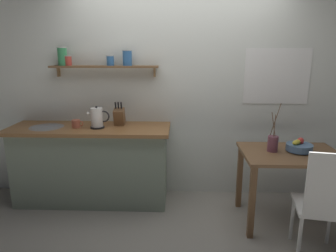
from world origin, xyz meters
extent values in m
plane|color=gray|center=(0.00, 0.00, 0.00)|extent=(14.00, 14.00, 0.00)
cube|color=silver|center=(0.20, 0.65, 1.35)|extent=(6.80, 0.10, 2.70)
cube|color=white|center=(1.15, 0.59, 1.47)|extent=(0.75, 0.01, 0.64)
cube|color=silver|center=(1.15, 0.60, 1.47)|extent=(0.69, 0.01, 0.58)
cube|color=gray|center=(-1.00, 0.32, 0.44)|extent=(1.74, 0.52, 0.88)
cube|color=brown|center=(-1.00, 0.30, 0.90)|extent=(1.83, 0.63, 0.04)
cylinder|color=#B7BABF|center=(-1.48, 0.28, 0.91)|extent=(0.38, 0.38, 0.01)
cube|color=brown|center=(-0.84, 0.49, 1.58)|extent=(1.23, 0.18, 0.02)
cube|color=#99754C|center=(-1.40, 0.57, 1.52)|extent=(0.02, 0.06, 0.12)
cube|color=#99754C|center=(-0.27, 0.57, 1.52)|extent=(0.02, 0.06, 0.12)
cylinder|color=#388E56|center=(-1.31, 0.49, 1.69)|extent=(0.10, 0.10, 0.20)
cylinder|color=silver|center=(-1.31, 0.49, 1.80)|extent=(0.11, 0.11, 0.01)
cylinder|color=#BC4238|center=(-1.25, 0.49, 1.65)|extent=(0.08, 0.08, 0.10)
cylinder|color=silver|center=(-1.25, 0.49, 1.70)|extent=(0.08, 0.08, 0.01)
cylinder|color=#3366A3|center=(-0.77, 0.49, 1.65)|extent=(0.08, 0.08, 0.11)
cylinder|color=silver|center=(-0.77, 0.49, 1.70)|extent=(0.09, 0.09, 0.01)
cylinder|color=#3366A3|center=(-0.57, 0.49, 1.68)|extent=(0.10, 0.10, 0.16)
cylinder|color=silver|center=(-0.57, 0.49, 1.76)|extent=(0.11, 0.11, 0.01)
cube|color=brown|center=(1.15, -0.07, 0.75)|extent=(0.97, 0.71, 0.03)
cube|color=brown|center=(0.72, -0.38, 0.37)|extent=(0.06, 0.06, 0.73)
cube|color=brown|center=(0.72, 0.24, 0.37)|extent=(0.06, 0.06, 0.73)
cube|color=brown|center=(1.59, 0.24, 0.37)|extent=(0.06, 0.06, 0.73)
cube|color=silver|center=(1.23, -0.60, 0.46)|extent=(0.45, 0.49, 0.03)
cube|color=silver|center=(1.19, -0.79, 0.74)|extent=(0.34, 0.09, 0.53)
cylinder|color=silver|center=(1.42, -0.45, 0.22)|extent=(0.03, 0.03, 0.44)
cylinder|color=silver|center=(1.10, -0.39, 0.22)|extent=(0.03, 0.03, 0.44)
cylinder|color=silver|center=(1.03, -0.75, 0.22)|extent=(0.03, 0.03, 0.44)
cylinder|color=#51759E|center=(1.24, -0.04, 0.77)|extent=(0.12, 0.12, 0.01)
cylinder|color=#51759E|center=(1.24, -0.04, 0.81)|extent=(0.26, 0.26, 0.07)
ellipsoid|color=yellow|center=(1.21, -0.04, 0.87)|extent=(0.14, 0.14, 0.04)
sphere|color=red|center=(1.26, -0.01, 0.87)|extent=(0.07, 0.07, 0.07)
cylinder|color=brown|center=(0.97, -0.04, 0.85)|extent=(0.10, 0.10, 0.16)
cylinder|color=brown|center=(0.96, -0.04, 1.05)|extent=(0.05, 0.03, 0.24)
cylinder|color=brown|center=(0.97, -0.05, 1.04)|extent=(0.01, 0.01, 0.22)
cylinder|color=brown|center=(0.98, -0.03, 1.10)|extent=(0.08, 0.03, 0.34)
cylinder|color=black|center=(-0.89, 0.26, 0.93)|extent=(0.16, 0.16, 0.02)
cylinder|color=white|center=(-0.89, 0.26, 1.04)|extent=(0.13, 0.13, 0.21)
sphere|color=black|center=(-0.89, 0.26, 1.16)|extent=(0.02, 0.02, 0.02)
cone|color=white|center=(-0.98, 0.26, 1.08)|extent=(0.04, 0.04, 0.04)
torus|color=black|center=(-0.82, 0.26, 1.05)|extent=(0.13, 0.02, 0.13)
cube|color=brown|center=(-0.67, 0.40, 1.02)|extent=(0.12, 0.16, 0.20)
cylinder|color=black|center=(-0.70, 0.37, 1.16)|extent=(0.02, 0.03, 0.08)
cylinder|color=black|center=(-0.67, 0.37, 1.16)|extent=(0.02, 0.03, 0.08)
cylinder|color=black|center=(-0.64, 0.37, 1.16)|extent=(0.02, 0.03, 0.08)
cylinder|color=#C6664C|center=(-1.14, 0.27, 0.96)|extent=(0.09, 0.09, 0.09)
torus|color=#C6664C|center=(-1.08, 0.27, 0.96)|extent=(0.06, 0.01, 0.06)
camera|label=1|loc=(0.02, -3.03, 1.76)|focal=32.73mm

